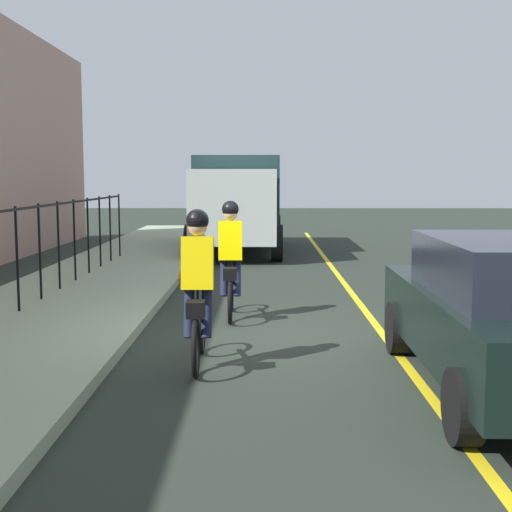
{
  "coord_description": "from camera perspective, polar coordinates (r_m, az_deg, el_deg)",
  "views": [
    {
      "loc": [
        -9.43,
        0.07,
        2.18
      ],
      "look_at": [
        1.01,
        0.18,
        1.0
      ],
      "focal_mm": 48.98,
      "sensor_mm": 36.0,
      "label": 1
    }
  ],
  "objects": [
    {
      "name": "iron_fence",
      "position": [
        11.12,
        -18.98,
        1.24
      ],
      "size": [
        15.08,
        0.04,
        1.6
      ],
      "color": "black",
      "rests_on": "sidewalk"
    },
    {
      "name": "lane_line_centre",
      "position": [
        9.83,
        10.46,
        -6.47
      ],
      "size": [
        36.0,
        0.12,
        0.01
      ],
      "primitive_type": "cube",
      "color": "yellow",
      "rests_on": "ground"
    },
    {
      "name": "cyclist_follow",
      "position": [
        8.02,
        -4.77,
        -2.69
      ],
      "size": [
        1.71,
        0.37,
        1.83
      ],
      "rotation": [
        0.0,
        0.0,
        0.03
      ],
      "color": "black",
      "rests_on": "ground"
    },
    {
      "name": "cyclist_lead",
      "position": [
        10.76,
        -2.1,
        -0.33
      ],
      "size": [
        1.71,
        0.37,
        1.83
      ],
      "rotation": [
        0.0,
        0.0,
        0.03
      ],
      "color": "black",
      "rests_on": "ground"
    },
    {
      "name": "sidewalk",
      "position": [
        10.22,
        -18.5,
        -5.78
      ],
      "size": [
        40.0,
        3.2,
        0.15
      ],
      "primitive_type": "cube",
      "color": "#94A484",
      "rests_on": "ground"
    },
    {
      "name": "box_truck_background",
      "position": [
        20.6,
        -1.47,
        4.7
      ],
      "size": [
        6.73,
        2.59,
        2.78
      ],
      "rotation": [
        0.0,
        0.0,
        3.13
      ],
      "color": "#1A3132",
      "rests_on": "ground"
    },
    {
      "name": "patrol_sedan",
      "position": [
        7.52,
        20.08,
        -4.34
      ],
      "size": [
        4.42,
        1.96,
        1.58
      ],
      "rotation": [
        0.0,
        0.0,
        -0.01
      ],
      "color": "black",
      "rests_on": "ground"
    },
    {
      "name": "ground_plane",
      "position": [
        9.68,
        1.03,
        -6.57
      ],
      "size": [
        80.0,
        80.0,
        0.0
      ],
      "primitive_type": "plane",
      "color": "#252E26"
    },
    {
      "name": "traffic_cone_near",
      "position": [
        14.55,
        -5.79,
        -1.06
      ],
      "size": [
        0.36,
        0.36,
        0.58
      ],
      "primitive_type": "cone",
      "color": "#F04D05",
      "rests_on": "ground"
    }
  ]
}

